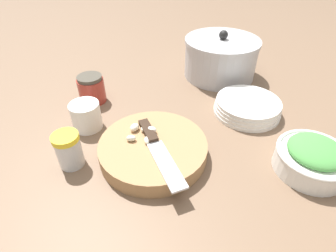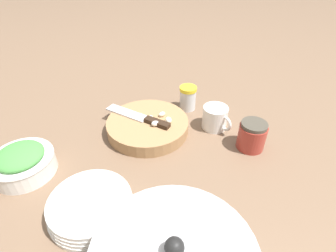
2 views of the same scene
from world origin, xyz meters
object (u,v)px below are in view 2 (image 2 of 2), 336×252
(spice_jar, at_px, (188,98))
(honey_jar, at_px, (252,136))
(herb_bowl, at_px, (22,162))
(plate_stack, at_px, (91,206))
(cutting_board, at_px, (148,126))
(garlic_cloves, at_px, (161,120))
(chef_knife, at_px, (141,118))
(coffee_mug, at_px, (215,118))

(spice_jar, relative_size, honey_jar, 1.01)
(herb_bowl, distance_m, plate_stack, 0.23)
(spice_jar, bearing_deg, cutting_board, 22.00)
(honey_jar, bearing_deg, cutting_board, -37.25)
(garlic_cloves, relative_size, herb_bowl, 0.43)
(chef_knife, bearing_deg, plate_stack, -164.75)
(garlic_cloves, bearing_deg, chef_knife, -38.44)
(cutting_board, bearing_deg, coffee_mug, 162.05)
(honey_jar, bearing_deg, garlic_cloves, -38.00)
(spice_jar, height_order, plate_stack, spice_jar)
(herb_bowl, relative_size, plate_stack, 0.84)
(spice_jar, bearing_deg, herb_bowl, 11.84)
(spice_jar, bearing_deg, chef_knife, 15.82)
(chef_knife, distance_m, spice_jar, 0.19)
(chef_knife, distance_m, honey_jar, 0.32)
(chef_knife, height_order, garlic_cloves, garlic_cloves)
(herb_bowl, xyz_separation_m, spice_jar, (-0.50, -0.10, 0.01))
(herb_bowl, xyz_separation_m, coffee_mug, (-0.53, 0.02, 0.00))
(cutting_board, xyz_separation_m, chef_knife, (0.01, -0.02, 0.02))
(cutting_board, xyz_separation_m, spice_jar, (-0.17, -0.07, 0.02))
(garlic_cloves, bearing_deg, plate_stack, 40.13)
(chef_knife, distance_m, herb_bowl, 0.33)
(chef_knife, bearing_deg, honey_jar, -74.08)
(cutting_board, height_order, honey_jar, honey_jar)
(coffee_mug, height_order, honey_jar, honey_jar)
(coffee_mug, bearing_deg, cutting_board, -17.95)
(garlic_cloves, bearing_deg, spice_jar, -146.24)
(plate_stack, distance_m, honey_jar, 0.44)
(cutting_board, bearing_deg, honey_jar, 142.75)
(chef_knife, xyz_separation_m, spice_jar, (-0.18, -0.05, -0.00))
(cutting_board, relative_size, honey_jar, 3.00)
(coffee_mug, bearing_deg, herb_bowl, -2.62)
(chef_knife, relative_size, garlic_cloves, 2.93)
(garlic_cloves, bearing_deg, herb_bowl, 2.63)
(garlic_cloves, height_order, spice_jar, spice_jar)
(garlic_cloves, bearing_deg, coffee_mug, 165.50)
(spice_jar, distance_m, honey_jar, 0.26)
(herb_bowl, height_order, coffee_mug, same)
(herb_bowl, relative_size, coffee_mug, 1.53)
(herb_bowl, height_order, honey_jar, honey_jar)
(herb_bowl, bearing_deg, plate_stack, 125.44)
(coffee_mug, distance_m, honey_jar, 0.12)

